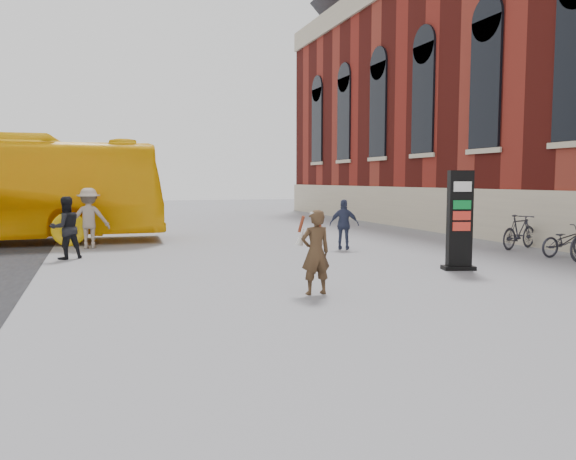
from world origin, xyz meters
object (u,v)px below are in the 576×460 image
object	(u,v)px
info_pylon	(460,221)
pedestrian_c	(344,224)
pedestrian_a	(66,228)
bike_6	(566,241)
bike_7	(519,232)
woman	(315,251)
pedestrian_b	(89,218)

from	to	relation	value
info_pylon	pedestrian_c	xyz separation A→B (m)	(-0.93, 4.45, -0.41)
pedestrian_a	info_pylon	bearing A→B (deg)	128.51
bike_6	bike_7	distance (m)	1.81
info_pylon	pedestrian_a	size ratio (longest dim) A/B	1.39
woman	pedestrian_b	distance (m)	9.69
pedestrian_b	info_pylon	bearing A→B (deg)	145.59
pedestrian_b	pedestrian_c	size ratio (longest dim) A/B	1.23
info_pylon	pedestrian_b	bearing A→B (deg)	153.84
pedestrian_c	bike_6	xyz separation A→B (m)	(5.12, -3.47, -0.32)
woman	bike_6	xyz separation A→B (m)	(8.44, 2.53, -0.37)
pedestrian_c	bike_7	size ratio (longest dim) A/B	0.86
info_pylon	woman	size ratio (longest dim) A/B	1.49
pedestrian_c	bike_6	distance (m)	6.20
woman	bike_7	xyz separation A→B (m)	(8.44, 4.34, -0.27)
bike_6	pedestrian_a	bearing A→B (deg)	71.27
woman	bike_7	size ratio (longest dim) A/B	0.88
info_pylon	pedestrian_a	world-z (taller)	info_pylon
pedestrian_b	pedestrian_c	bearing A→B (deg)	165.94
pedestrian_a	bike_7	size ratio (longest dim) A/B	0.94
woman	pedestrian_a	world-z (taller)	pedestrian_a
pedestrian_a	pedestrian_c	xyz separation A→B (m)	(7.94, -0.49, -0.08)
bike_6	bike_7	xyz separation A→B (m)	(0.00, 1.81, 0.09)
pedestrian_b	bike_7	xyz separation A→B (m)	(12.49, -4.46, -0.40)
pedestrian_a	pedestrian_b	xyz separation A→B (m)	(0.57, 2.31, 0.10)
pedestrian_b	bike_6	bearing A→B (deg)	160.06
bike_7	woman	bearing A→B (deg)	98.46
info_pylon	bike_7	bearing A→B (deg)	48.57
pedestrian_c	pedestrian_b	bearing A→B (deg)	8.02
pedestrian_c	bike_6	world-z (taller)	pedestrian_c
pedestrian_b	pedestrian_a	bearing A→B (deg)	82.88
info_pylon	bike_7	world-z (taller)	info_pylon
pedestrian_b	bike_7	bearing A→B (deg)	167.05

